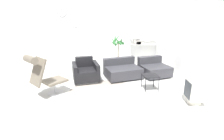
{
  "coord_description": "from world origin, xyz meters",
  "views": [
    {
      "loc": [
        -0.28,
        -4.62,
        2.13
      ],
      "look_at": [
        0.35,
        0.24,
        0.55
      ],
      "focal_mm": 28.0,
      "sensor_mm": 36.0,
      "label": 1
    }
  ],
  "objects_px": {
    "couch_second": "(154,69)",
    "armchair_red": "(86,72)",
    "couch_low": "(122,71)",
    "side_table": "(150,77)",
    "lounge_chair": "(43,73)",
    "crt_television": "(196,91)",
    "shelf_unit": "(143,40)",
    "potted_plant": "(118,53)"
  },
  "relations": [
    {
      "from": "side_table",
      "to": "shelf_unit",
      "type": "distance_m",
      "value": 3.0
    },
    {
      "from": "lounge_chair",
      "to": "couch_second",
      "type": "height_order",
      "value": "lounge_chair"
    },
    {
      "from": "lounge_chair",
      "to": "couch_low",
      "type": "bearing_deg",
      "value": 77.93
    },
    {
      "from": "shelf_unit",
      "to": "side_table",
      "type": "bearing_deg",
      "value": -102.08
    },
    {
      "from": "couch_low",
      "to": "shelf_unit",
      "type": "xyz_separation_m",
      "value": [
        1.21,
        1.69,
        0.8
      ]
    },
    {
      "from": "shelf_unit",
      "to": "potted_plant",
      "type": "bearing_deg",
      "value": -160.06
    },
    {
      "from": "couch_low",
      "to": "potted_plant",
      "type": "xyz_separation_m",
      "value": [
        0.05,
        1.27,
        0.34
      ]
    },
    {
      "from": "side_table",
      "to": "potted_plant",
      "type": "height_order",
      "value": "potted_plant"
    },
    {
      "from": "armchair_red",
      "to": "couch_second",
      "type": "distance_m",
      "value": 2.42
    },
    {
      "from": "lounge_chair",
      "to": "potted_plant",
      "type": "bearing_deg",
      "value": 96.66
    },
    {
      "from": "armchair_red",
      "to": "shelf_unit",
      "type": "distance_m",
      "value": 3.16
    },
    {
      "from": "couch_second",
      "to": "shelf_unit",
      "type": "relative_size",
      "value": 0.64
    },
    {
      "from": "couch_second",
      "to": "crt_television",
      "type": "height_order",
      "value": "couch_second"
    },
    {
      "from": "crt_television",
      "to": "potted_plant",
      "type": "relative_size",
      "value": 0.45
    },
    {
      "from": "lounge_chair",
      "to": "armchair_red",
      "type": "height_order",
      "value": "lounge_chair"
    },
    {
      "from": "armchair_red",
      "to": "couch_low",
      "type": "distance_m",
      "value": 1.27
    },
    {
      "from": "lounge_chair",
      "to": "side_table",
      "type": "relative_size",
      "value": 2.52
    },
    {
      "from": "armchair_red",
      "to": "potted_plant",
      "type": "relative_size",
      "value": 0.68
    },
    {
      "from": "side_table",
      "to": "crt_television",
      "type": "xyz_separation_m",
      "value": [
        0.83,
        -0.93,
        -0.08
      ]
    },
    {
      "from": "shelf_unit",
      "to": "crt_television",
      "type": "bearing_deg",
      "value": -86.79
    },
    {
      "from": "crt_television",
      "to": "shelf_unit",
      "type": "distance_m",
      "value": 3.87
    },
    {
      "from": "side_table",
      "to": "armchair_red",
      "type": "bearing_deg",
      "value": 150.58
    },
    {
      "from": "couch_low",
      "to": "side_table",
      "type": "height_order",
      "value": "couch_low"
    },
    {
      "from": "armchair_red",
      "to": "couch_low",
      "type": "height_order",
      "value": "armchair_red"
    },
    {
      "from": "couch_second",
      "to": "potted_plant",
      "type": "distance_m",
      "value": 1.7
    },
    {
      "from": "couch_low",
      "to": "crt_television",
      "type": "height_order",
      "value": "couch_low"
    },
    {
      "from": "armchair_red",
      "to": "side_table",
      "type": "distance_m",
      "value": 2.13
    },
    {
      "from": "crt_television",
      "to": "potted_plant",
      "type": "xyz_separation_m",
      "value": [
        -1.37,
        3.38,
        0.25
      ]
    },
    {
      "from": "couch_second",
      "to": "armchair_red",
      "type": "bearing_deg",
      "value": -8.26
    },
    {
      "from": "side_table",
      "to": "shelf_unit",
      "type": "relative_size",
      "value": 0.27
    },
    {
      "from": "couch_low",
      "to": "potted_plant",
      "type": "distance_m",
      "value": 1.32
    },
    {
      "from": "lounge_chair",
      "to": "side_table",
      "type": "distance_m",
      "value": 2.92
    },
    {
      "from": "couch_low",
      "to": "side_table",
      "type": "distance_m",
      "value": 1.33
    },
    {
      "from": "couch_low",
      "to": "shelf_unit",
      "type": "relative_size",
      "value": 0.78
    },
    {
      "from": "couch_second",
      "to": "lounge_chair",
      "type": "bearing_deg",
      "value": 7.73
    },
    {
      "from": "lounge_chair",
      "to": "potted_plant",
      "type": "height_order",
      "value": "potted_plant"
    },
    {
      "from": "armchair_red",
      "to": "couch_low",
      "type": "xyz_separation_m",
      "value": [
        1.26,
        0.13,
        -0.04
      ]
    },
    {
      "from": "potted_plant",
      "to": "shelf_unit",
      "type": "xyz_separation_m",
      "value": [
        1.16,
        0.42,
        0.46
      ]
    },
    {
      "from": "shelf_unit",
      "to": "couch_second",
      "type": "bearing_deg",
      "value": -91.64
    },
    {
      "from": "armchair_red",
      "to": "crt_television",
      "type": "xyz_separation_m",
      "value": [
        2.68,
        -1.98,
        0.06
      ]
    },
    {
      "from": "crt_television",
      "to": "shelf_unit",
      "type": "height_order",
      "value": "shelf_unit"
    },
    {
      "from": "lounge_chair",
      "to": "shelf_unit",
      "type": "bearing_deg",
      "value": 89.73
    }
  ]
}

